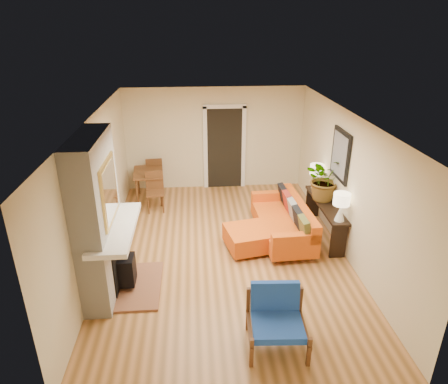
{
  "coord_description": "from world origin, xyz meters",
  "views": [
    {
      "loc": [
        -0.53,
        -6.57,
        4.11
      ],
      "look_at": [
        0.0,
        0.2,
        1.15
      ],
      "focal_mm": 32.0,
      "sensor_mm": 36.0,
      "label": 1
    }
  ],
  "objects_px": {
    "blue_chair": "(276,315)",
    "dining_table": "(151,177)",
    "houseplant": "(325,178)",
    "lamp_far": "(316,173)",
    "sofa": "(286,221)",
    "lamp_near": "(341,204)",
    "console_table": "(325,210)",
    "ottoman": "(249,238)"
  },
  "relations": [
    {
      "from": "lamp_far",
      "to": "houseplant",
      "type": "height_order",
      "value": "houseplant"
    },
    {
      "from": "ottoman",
      "to": "lamp_far",
      "type": "relative_size",
      "value": 1.81
    },
    {
      "from": "ottoman",
      "to": "houseplant",
      "type": "distance_m",
      "value": 1.95
    },
    {
      "from": "ottoman",
      "to": "lamp_far",
      "type": "distance_m",
      "value": 2.16
    },
    {
      "from": "sofa",
      "to": "blue_chair",
      "type": "height_order",
      "value": "same"
    },
    {
      "from": "houseplant",
      "to": "lamp_near",
      "type": "bearing_deg",
      "value": -89.39
    },
    {
      "from": "console_table",
      "to": "houseplant",
      "type": "distance_m",
      "value": 0.63
    },
    {
      "from": "sofa",
      "to": "houseplant",
      "type": "distance_m",
      "value": 1.15
    },
    {
      "from": "ottoman",
      "to": "console_table",
      "type": "xyz_separation_m",
      "value": [
        1.61,
        0.42,
        0.33
      ]
    },
    {
      "from": "console_table",
      "to": "lamp_near",
      "type": "distance_m",
      "value": 0.9
    },
    {
      "from": "console_table",
      "to": "ottoman",
      "type": "bearing_deg",
      "value": -165.46
    },
    {
      "from": "dining_table",
      "to": "houseplant",
      "type": "distance_m",
      "value": 4.13
    },
    {
      "from": "lamp_near",
      "to": "blue_chair",
      "type": "bearing_deg",
      "value": -126.92
    },
    {
      "from": "ottoman",
      "to": "blue_chair",
      "type": "xyz_separation_m",
      "value": [
        0.04,
        -2.42,
        0.2
      ]
    },
    {
      "from": "dining_table",
      "to": "lamp_near",
      "type": "height_order",
      "value": "lamp_near"
    },
    {
      "from": "ottoman",
      "to": "dining_table",
      "type": "bearing_deg",
      "value": 129.61
    },
    {
      "from": "blue_chair",
      "to": "houseplant",
      "type": "xyz_separation_m",
      "value": [
        1.55,
        3.02,
        0.74
      ]
    },
    {
      "from": "blue_chair",
      "to": "lamp_far",
      "type": "relative_size",
      "value": 1.53
    },
    {
      "from": "houseplant",
      "to": "lamp_far",
      "type": "bearing_deg",
      "value": 89.02
    },
    {
      "from": "houseplant",
      "to": "ottoman",
      "type": "bearing_deg",
      "value": -159.15
    },
    {
      "from": "lamp_far",
      "to": "blue_chair",
      "type": "bearing_deg",
      "value": -113.43
    },
    {
      "from": "sofa",
      "to": "console_table",
      "type": "distance_m",
      "value": 0.82
    },
    {
      "from": "ottoman",
      "to": "dining_table",
      "type": "relative_size",
      "value": 0.57
    },
    {
      "from": "ottoman",
      "to": "lamp_near",
      "type": "height_order",
      "value": "lamp_near"
    },
    {
      "from": "lamp_far",
      "to": "houseplant",
      "type": "relative_size",
      "value": 0.6
    },
    {
      "from": "sofa",
      "to": "blue_chair",
      "type": "bearing_deg",
      "value": -105.23
    },
    {
      "from": "dining_table",
      "to": "lamp_near",
      "type": "xyz_separation_m",
      "value": [
        3.65,
        -2.8,
        0.47
      ]
    },
    {
      "from": "lamp_near",
      "to": "dining_table",
      "type": "bearing_deg",
      "value": 142.46
    },
    {
      "from": "console_table",
      "to": "blue_chair",
      "type": "bearing_deg",
      "value": -118.89
    },
    {
      "from": "console_table",
      "to": "lamp_near",
      "type": "height_order",
      "value": "lamp_near"
    },
    {
      "from": "sofa",
      "to": "dining_table",
      "type": "xyz_separation_m",
      "value": [
        -2.85,
        2.06,
        0.23
      ]
    },
    {
      "from": "lamp_near",
      "to": "lamp_far",
      "type": "relative_size",
      "value": 1.0
    },
    {
      "from": "console_table",
      "to": "lamp_far",
      "type": "xyz_separation_m",
      "value": [
        0.0,
        0.77,
        0.49
      ]
    },
    {
      "from": "blue_chair",
      "to": "sofa",
      "type": "bearing_deg",
      "value": 74.77
    },
    {
      "from": "lamp_far",
      "to": "lamp_near",
      "type": "bearing_deg",
      "value": -90.0
    },
    {
      "from": "blue_chair",
      "to": "console_table",
      "type": "bearing_deg",
      "value": 61.11
    },
    {
      "from": "ottoman",
      "to": "lamp_far",
      "type": "height_order",
      "value": "lamp_far"
    },
    {
      "from": "blue_chair",
      "to": "console_table",
      "type": "xyz_separation_m",
      "value": [
        1.56,
        2.83,
        0.14
      ]
    },
    {
      "from": "blue_chair",
      "to": "ottoman",
      "type": "bearing_deg",
      "value": 91.01
    },
    {
      "from": "blue_chair",
      "to": "dining_table",
      "type": "distance_m",
      "value": 5.31
    },
    {
      "from": "console_table",
      "to": "lamp_near",
      "type": "relative_size",
      "value": 3.43
    },
    {
      "from": "dining_table",
      "to": "lamp_far",
      "type": "bearing_deg",
      "value": -19.28
    }
  ]
}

